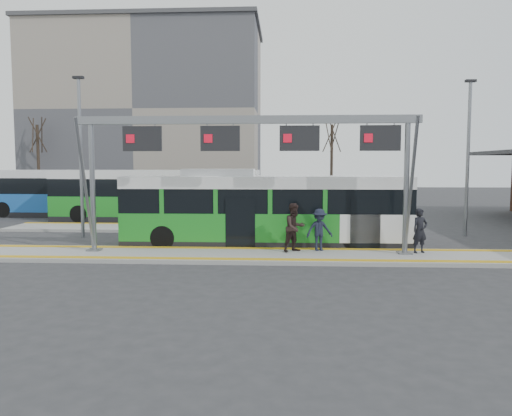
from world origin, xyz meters
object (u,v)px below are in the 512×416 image
(gantry, at_px, (250,144))
(passenger_a, at_px, (420,231))
(passenger_b, at_px, (295,227))
(hero_bus, at_px, (265,211))
(passenger_c, at_px, (319,230))

(gantry, distance_m, passenger_a, 7.26)
(gantry, height_order, passenger_a, gantry)
(gantry, height_order, passenger_b, gantry)
(hero_bus, relative_size, passenger_b, 6.44)
(gantry, relative_size, passenger_c, 7.90)
(passenger_b, bearing_deg, gantry, 151.96)
(passenger_a, bearing_deg, passenger_c, 155.40)
(passenger_a, relative_size, passenger_c, 1.04)
(passenger_c, bearing_deg, hero_bus, 122.99)
(passenger_a, relative_size, passenger_b, 0.91)
(passenger_b, height_order, passenger_c, passenger_b)
(gantry, distance_m, passenger_c, 4.30)
(passenger_b, bearing_deg, passenger_c, -21.32)
(hero_bus, relative_size, passenger_a, 7.11)
(gantry, relative_size, hero_bus, 1.07)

